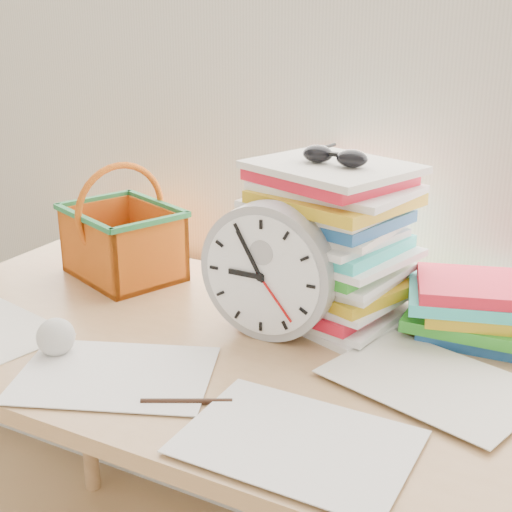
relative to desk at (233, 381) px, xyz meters
The scene contains 10 objects.
curtain 0.73m from the desk, 90.00° to the left, with size 2.40×0.01×2.50m, color silver.
desk is the anchor object (origin of this frame).
paper_stack 0.32m from the desk, 62.96° to the left, with size 0.31×0.25×0.30m, color white, non-canonical shape.
clock 0.22m from the desk, 59.05° to the left, with size 0.25×0.25×0.05m, color #A0A1A2.
sunglasses 0.45m from the desk, 60.80° to the left, with size 0.15×0.12×0.04m, color black, non-canonical shape.
book_stack 0.47m from the desk, 31.79° to the left, with size 0.27×0.20×0.11m, color white, non-canonical shape.
basket 0.47m from the desk, 154.34° to the left, with size 0.25×0.20×0.25m, color orange, non-canonical shape.
crumpled_ball 0.33m from the desk, 145.58° to the right, with size 0.07×0.07×0.07m, color silver.
pen 0.23m from the desk, 79.85° to the right, with size 0.01×0.01×0.14m, color black.
scattered_papers 0.08m from the desk, ahead, with size 1.26×0.42×0.02m, color white, non-canonical shape.
Camera 1 is at (0.58, 0.60, 1.34)m, focal length 50.00 mm.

